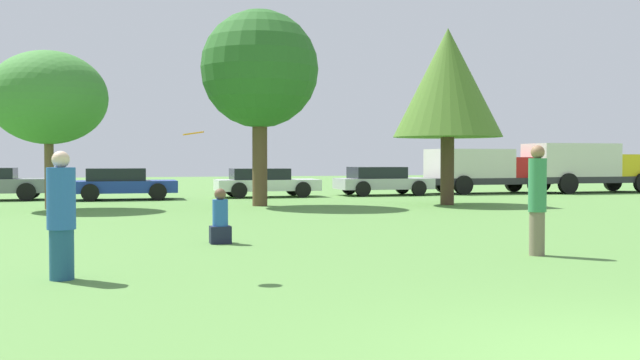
# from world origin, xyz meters

# --- Properties ---
(person_thrower) EXTENTS (0.37, 0.37, 1.70)m
(person_thrower) POSITION_xyz_m (-4.77, 5.48, 0.85)
(person_thrower) COLOR navy
(person_thrower) RESTS_ON ground
(person_catcher) EXTENTS (0.29, 0.29, 1.82)m
(person_catcher) POSITION_xyz_m (2.61, 5.85, 0.94)
(person_catcher) COLOR #726651
(person_catcher) RESTS_ON ground
(frisbee) EXTENTS (0.29, 0.28, 0.07)m
(frisbee) POSITION_xyz_m (-3.07, 5.21, 1.94)
(frisbee) COLOR orange
(bystander_sitting) EXTENTS (0.39, 0.32, 1.04)m
(bystander_sitting) POSITION_xyz_m (-2.20, 8.95, 0.44)
(bystander_sitting) COLOR #191E33
(bystander_sitting) RESTS_ON ground
(tree_0) EXTENTS (3.67, 3.67, 5.01)m
(tree_0) POSITION_xyz_m (-6.15, 19.62, 3.53)
(tree_0) COLOR brown
(tree_0) RESTS_ON ground
(tree_1) EXTENTS (3.98, 3.98, 6.64)m
(tree_1) POSITION_xyz_m (0.59, 19.38, 4.60)
(tree_1) COLOR brown
(tree_1) RESTS_ON ground
(tree_2) EXTENTS (3.78, 3.78, 6.13)m
(tree_2) POSITION_xyz_m (6.98, 18.17, 4.21)
(tree_2) COLOR #473323
(tree_2) RESTS_ON ground
(parked_car_blue) EXTENTS (4.01, 2.08, 1.23)m
(parked_car_blue) POSITION_xyz_m (-3.91, 24.48, 0.65)
(parked_car_blue) COLOR #1E389E
(parked_car_blue) RESTS_ON ground
(parked_car_white) EXTENTS (4.29, 1.91, 1.20)m
(parked_car_white) POSITION_xyz_m (1.87, 24.86, 0.64)
(parked_car_white) COLOR silver
(parked_car_white) RESTS_ON ground
(parked_car_silver) EXTENTS (4.13, 2.07, 1.25)m
(parked_car_silver) POSITION_xyz_m (7.09, 24.92, 0.66)
(parked_car_silver) COLOR #B2B2B7
(parked_car_silver) RESTS_ON ground
(delivery_truck_red) EXTENTS (5.96, 2.27, 2.05)m
(delivery_truck_red) POSITION_xyz_m (12.31, 25.32, 1.15)
(delivery_truck_red) COLOR #2D2D33
(delivery_truck_red) RESTS_ON ground
(delivery_truck_yellow) EXTENTS (6.53, 2.41, 2.32)m
(delivery_truck_yellow) POSITION_xyz_m (17.35, 24.73, 1.29)
(delivery_truck_yellow) COLOR #2D2D33
(delivery_truck_yellow) RESTS_ON ground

